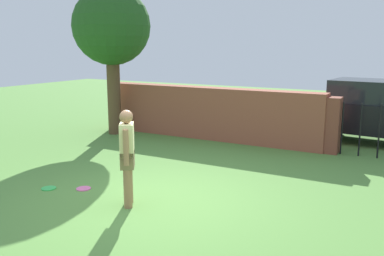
# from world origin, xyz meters

# --- Properties ---
(ground_plane) EXTENTS (40.00, 40.00, 0.00)m
(ground_plane) POSITION_xyz_m (0.00, 0.00, 0.00)
(ground_plane) COLOR #568C3D
(brick_wall) EXTENTS (6.73, 0.50, 1.48)m
(brick_wall) POSITION_xyz_m (-1.50, 4.93, 0.74)
(brick_wall) COLOR brown
(brick_wall) RESTS_ON ground
(tree) EXTENTS (2.28, 2.28, 4.34)m
(tree) POSITION_xyz_m (-4.24, 4.16, 3.14)
(tree) COLOR brown
(tree) RESTS_ON ground
(person) EXTENTS (0.38, 0.46, 1.62)m
(person) POSITION_xyz_m (-0.27, -0.35, 0.90)
(person) COLOR #9E704C
(person) RESTS_ON ground
(car) EXTENTS (4.35, 2.26, 1.72)m
(car) POSITION_xyz_m (2.66, 6.68, 0.86)
(car) COLOR black
(car) RESTS_ON ground
(frisbee_pink) EXTENTS (0.27, 0.27, 0.02)m
(frisbee_pink) POSITION_xyz_m (-1.50, -0.13, 0.01)
(frisbee_pink) COLOR pink
(frisbee_pink) RESTS_ON ground
(frisbee_green) EXTENTS (0.27, 0.27, 0.02)m
(frisbee_green) POSITION_xyz_m (-2.09, -0.43, 0.01)
(frisbee_green) COLOR green
(frisbee_green) RESTS_ON ground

